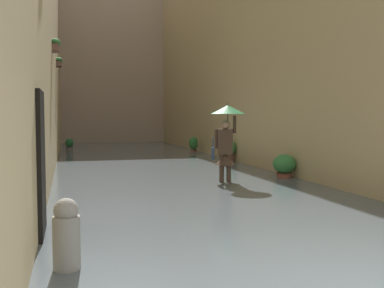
% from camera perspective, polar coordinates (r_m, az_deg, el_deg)
% --- Properties ---
extents(ground_plane, '(62.76, 62.76, 0.00)m').
position_cam_1_polar(ground_plane, '(16.23, -5.49, -2.92)').
color(ground_plane, slate).
extents(flood_water, '(7.16, 31.10, 0.16)m').
position_cam_1_polar(flood_water, '(16.22, -5.49, -2.65)').
color(flood_water, '#515B60').
rests_on(flood_water, ground_plane).
extents(building_facade_left, '(2.04, 29.10, 11.99)m').
position_cam_1_polar(building_facade_left, '(17.78, 8.07, 17.07)').
color(building_facade_left, tan).
rests_on(building_facade_left, ground_plane).
extents(building_facade_far, '(9.96, 1.80, 10.53)m').
position_cam_1_polar(building_facade_far, '(29.66, -10.13, 10.20)').
color(building_facade_far, tan).
rests_on(building_facade_far, ground_plane).
extents(person_wading, '(0.87, 0.87, 2.18)m').
position_cam_1_polar(person_wading, '(11.42, 4.35, 1.58)').
color(person_wading, '#2D2319').
rests_on(person_wading, ground_plane).
extents(potted_plant_near_left, '(0.54, 0.54, 0.94)m').
position_cam_1_polar(potted_plant_near_left, '(16.64, 4.65, -0.86)').
color(potted_plant_near_left, brown).
rests_on(potted_plant_near_left, ground_plane).
extents(potted_plant_mid_left, '(0.41, 0.41, 0.86)m').
position_cam_1_polar(potted_plant_mid_left, '(20.65, 0.19, -0.16)').
color(potted_plant_mid_left, brown).
rests_on(potted_plant_mid_left, ground_plane).
extents(potted_plant_far_right, '(0.38, 0.38, 0.79)m').
position_cam_1_polar(potted_plant_far_right, '(21.43, -15.26, -0.27)').
color(potted_plant_far_right, '#66605B').
rests_on(potted_plant_far_right, ground_plane).
extents(potted_plant_far_left, '(0.62, 0.62, 0.79)m').
position_cam_1_polar(potted_plant_far_left, '(12.55, 11.59, -2.82)').
color(potted_plant_far_left, brown).
rests_on(potted_plant_far_left, ground_plane).
extents(mooring_bollard, '(0.30, 0.30, 0.95)m').
position_cam_1_polar(mooring_bollard, '(5.24, -15.59, -11.74)').
color(mooring_bollard, gray).
rests_on(mooring_bollard, ground_plane).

